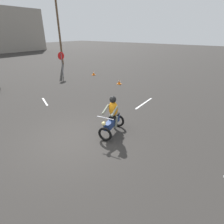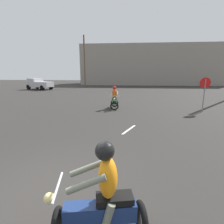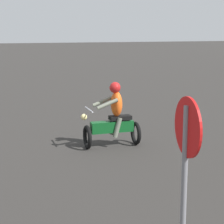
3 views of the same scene
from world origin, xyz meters
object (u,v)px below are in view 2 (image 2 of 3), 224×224
object	(u,v)px
stop_sign	(205,88)
motorcycle_rider_foreground	(102,200)
utility_pole_far	(85,62)
pickup_truck	(39,84)
motorcycle_rider_background	(114,99)

from	to	relation	value
stop_sign	motorcycle_rider_foreground	bearing A→B (deg)	-118.82
utility_pole_far	motorcycle_rider_foreground	bearing A→B (deg)	-75.90
pickup_truck	stop_sign	world-z (taller)	stop_sign
motorcycle_rider_background	utility_pole_far	bearing A→B (deg)	-73.83
motorcycle_rider_background	stop_sign	world-z (taller)	stop_sign
pickup_truck	utility_pole_far	bearing A→B (deg)	-36.28
motorcycle_rider_foreground	motorcycle_rider_background	bearing A→B (deg)	-7.57
motorcycle_rider_foreground	utility_pole_far	size ratio (longest dim) A/B	0.19
stop_sign	motorcycle_rider_background	bearing A→B (deg)	173.63
motorcycle_rider_foreground	pickup_truck	xyz separation A→B (m)	(-13.67, 24.67, 0.20)
motorcycle_rider_background	utility_pole_far	distance (m)	19.57
pickup_truck	stop_sign	size ratio (longest dim) A/B	1.98
stop_sign	utility_pole_far	xyz separation A→B (m)	(-12.61, 18.73, 2.78)
motorcycle_rider_foreground	pickup_truck	world-z (taller)	pickup_truck
motorcycle_rider_background	pickup_truck	xyz separation A→B (m)	(-13.06, 14.14, 0.20)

